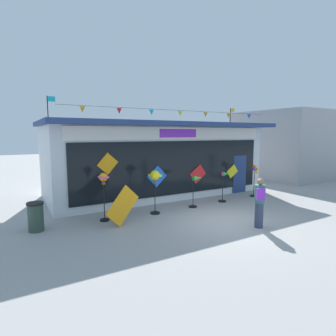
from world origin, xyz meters
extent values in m
plane|color=#9E9B99|center=(0.00, 0.00, 0.00)|extent=(80.00, 80.00, 0.00)
cube|color=silver|center=(0.09, 5.57, 1.75)|extent=(10.89, 4.36, 3.50)
cube|color=navy|center=(0.09, 5.14, 3.60)|extent=(11.29, 5.20, 0.20)
cube|color=white|center=(0.09, 3.35, 3.18)|extent=(10.02, 0.08, 0.55)
cube|color=purple|center=(0.09, 3.32, 3.18)|extent=(1.96, 0.04, 0.38)
cube|color=black|center=(0.09, 3.36, 1.59)|extent=(9.80, 0.06, 2.47)
cube|color=navy|center=(4.01, 3.35, 1.00)|extent=(0.90, 0.07, 2.00)
cube|color=orange|center=(-3.26, 3.30, 1.97)|extent=(0.88, 0.03, 0.89)
cube|color=blue|center=(-1.03, 3.30, 1.28)|extent=(0.97, 0.03, 0.97)
cube|color=red|center=(1.20, 3.30, 1.22)|extent=(0.97, 0.03, 0.94)
cube|color=yellow|center=(3.44, 3.30, 1.19)|extent=(0.77, 0.03, 0.74)
cylinder|color=black|center=(0.09, 3.17, 4.19)|extent=(10.46, 0.01, 0.01)
cone|color=orange|center=(-4.21, 3.17, 4.05)|extent=(0.20, 0.20, 0.22)
cone|color=red|center=(-2.78, 3.17, 4.05)|extent=(0.20, 0.20, 0.22)
cone|color=#19B7BC|center=(-1.34, 3.17, 4.05)|extent=(0.20, 0.20, 0.22)
cone|color=yellow|center=(0.09, 3.17, 4.05)|extent=(0.20, 0.20, 0.22)
cone|color=orange|center=(1.52, 3.17, 4.05)|extent=(0.20, 0.20, 0.22)
cone|color=orange|center=(2.95, 3.17, 4.05)|extent=(0.20, 0.20, 0.22)
cone|color=blue|center=(4.38, 3.17, 4.05)|extent=(0.20, 0.20, 0.22)
cylinder|color=black|center=(-5.11, 5.57, 4.23)|extent=(0.04, 0.04, 1.06)
cube|color=#19B7BC|center=(-4.95, 5.57, 4.64)|extent=(0.32, 0.02, 0.22)
cylinder|color=black|center=(5.28, 5.57, 4.21)|extent=(0.04, 0.04, 1.02)
cube|color=yellow|center=(5.44, 5.57, 4.60)|extent=(0.32, 0.02, 0.22)
cylinder|color=black|center=(-3.78, 2.19, 0.03)|extent=(0.35, 0.35, 0.06)
cylinder|color=black|center=(-3.78, 2.19, 0.73)|extent=(0.03, 0.03, 1.46)
sphere|color=orange|center=(-3.78, 2.19, 1.61)|extent=(0.31, 0.31, 0.31)
cube|color=#EA4CA3|center=(-3.78, 2.19, 1.61)|extent=(0.32, 0.32, 0.07)
cube|color=brown|center=(-3.78, 2.19, 1.40)|extent=(0.10, 0.10, 0.10)
cylinder|color=black|center=(-1.77, 2.07, 0.03)|extent=(0.38, 0.38, 0.06)
cylinder|color=black|center=(-1.77, 2.07, 0.67)|extent=(0.03, 0.03, 1.34)
sphere|color=yellow|center=(-1.77, 2.07, 1.54)|extent=(0.39, 0.39, 0.39)
cube|color=yellow|center=(-1.77, 2.07, 1.54)|extent=(0.40, 0.40, 0.09)
cube|color=brown|center=(-1.77, 2.07, 1.28)|extent=(0.10, 0.10, 0.10)
cylinder|color=black|center=(0.08, 2.09, 0.03)|extent=(0.33, 0.33, 0.06)
cylinder|color=black|center=(0.08, 2.09, 0.63)|extent=(0.03, 0.03, 1.26)
cone|color=green|center=(0.31, 2.09, 1.26)|extent=(0.47, 0.24, 0.22)
cylinder|color=green|center=(0.08, 2.09, 1.26)|extent=(0.03, 0.16, 0.16)
cylinder|color=black|center=(1.82, 2.20, 0.03)|extent=(0.36, 0.36, 0.06)
cylinder|color=black|center=(1.82, 2.20, 0.66)|extent=(0.03, 0.03, 1.31)
cone|color=green|center=(2.00, 2.20, 1.31)|extent=(0.36, 0.22, 0.22)
cylinder|color=#EA4CA3|center=(1.82, 2.20, 1.31)|extent=(0.03, 0.16, 0.16)
cylinder|color=black|center=(3.96, 2.27, 0.03)|extent=(0.37, 0.37, 0.06)
cylinder|color=black|center=(3.96, 2.27, 0.70)|extent=(0.03, 0.03, 1.40)
cylinder|color=black|center=(3.96, 2.23, 1.40)|extent=(0.06, 0.04, 0.06)
cone|color=orange|center=(4.08, 2.23, 1.40)|extent=(0.18, 0.20, 0.18)
cone|color=orange|center=(3.96, 2.23, 1.52)|extent=(0.20, 0.18, 0.18)
cone|color=purple|center=(3.83, 2.23, 1.40)|extent=(0.18, 0.20, 0.18)
cone|color=yellow|center=(3.96, 2.23, 1.27)|extent=(0.20, 0.18, 0.18)
cylinder|color=#333D56|center=(0.53, -1.12, 0.43)|extent=(0.28, 0.28, 0.86)
cylinder|color=#337066|center=(0.53, -1.12, 1.16)|extent=(0.34, 0.34, 0.60)
sphere|color=#8C6647|center=(0.53, -1.12, 1.57)|extent=(0.22, 0.22, 0.22)
cube|color=purple|center=(0.40, -1.27, 1.19)|extent=(0.30, 0.29, 0.38)
cylinder|color=#2D4238|center=(-6.03, 2.26, 0.44)|extent=(0.48, 0.48, 0.88)
cylinder|color=black|center=(-6.03, 2.26, 0.92)|extent=(0.52, 0.52, 0.08)
cube|color=orange|center=(-3.35, 1.44, 0.68)|extent=(1.37, 0.40, 1.37)
cube|color=#99999E|center=(11.34, 5.89, 2.37)|extent=(6.05, 6.15, 4.73)
camera|label=1|loc=(-6.65, -7.38, 3.15)|focal=29.42mm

